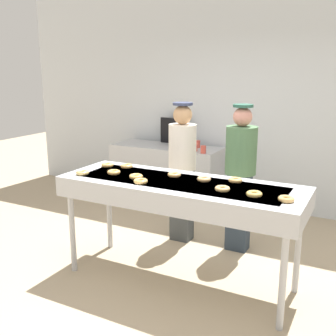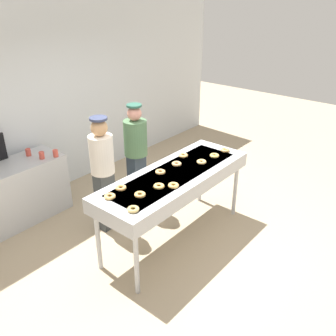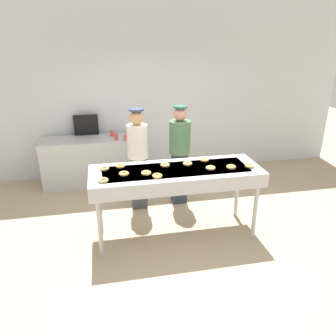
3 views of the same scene
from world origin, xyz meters
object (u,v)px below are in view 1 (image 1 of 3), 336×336
(glazed_donut_11, at_px, (174,175))
(paper_cup_1, at_px, (195,147))
(paper_cup_0, at_px, (203,150))
(glazed_donut_7, at_px, (107,165))
(glazed_donut_0, at_px, (127,166))
(glazed_donut_1, at_px, (222,189))
(glazed_donut_10, at_px, (83,173))
(prep_counter, at_px, (166,174))
(glazed_donut_2, at_px, (141,181))
(worker_baker, at_px, (182,165))
(paper_cup_2, at_px, (198,144))
(glazed_donut_8, at_px, (114,172))
(glazed_donut_9, at_px, (136,177))
(fryer_conveyor, at_px, (180,192))
(glazed_donut_4, at_px, (286,199))
(glazed_donut_5, at_px, (204,179))
(menu_display, at_px, (174,131))
(glazed_donut_6, at_px, (254,194))
(worker_assistant, at_px, (240,170))
(glazed_donut_3, at_px, (235,180))

(glazed_donut_11, height_order, paper_cup_1, glazed_donut_11)
(glazed_donut_11, height_order, paper_cup_0, glazed_donut_11)
(glazed_donut_7, relative_size, paper_cup_1, 1.21)
(glazed_donut_0, bearing_deg, glazed_donut_1, -14.84)
(glazed_donut_10, xyz_separation_m, prep_counter, (-0.26, 2.25, -0.58))
(glazed_donut_0, distance_m, glazed_donut_1, 1.21)
(glazed_donut_2, bearing_deg, glazed_donut_7, 149.29)
(worker_baker, distance_m, paper_cup_2, 1.28)
(glazed_donut_11, distance_m, paper_cup_2, 2.10)
(glazed_donut_8, xyz_separation_m, paper_cup_2, (-0.06, 2.19, -0.08))
(paper_cup_1, bearing_deg, worker_baker, -74.20)
(glazed_donut_9, relative_size, worker_baker, 0.08)
(paper_cup_0, bearing_deg, fryer_conveyor, -73.94)
(glazed_donut_2, distance_m, glazed_donut_4, 1.27)
(glazed_donut_5, bearing_deg, menu_display, 122.82)
(glazed_donut_1, height_order, glazed_donut_11, same)
(glazed_donut_11, distance_m, paper_cup_1, 1.84)
(glazed_donut_11, bearing_deg, glazed_donut_6, -16.15)
(paper_cup_2, bearing_deg, paper_cup_0, -55.62)
(glazed_donut_4, relative_size, glazed_donut_8, 1.00)
(glazed_donut_6, bearing_deg, glazed_donut_4, -2.37)
(glazed_donut_2, relative_size, glazed_donut_4, 1.00)
(glazed_donut_5, bearing_deg, paper_cup_0, 112.85)
(glazed_donut_10, distance_m, glazed_donut_11, 0.90)
(glazed_donut_0, relative_size, glazed_donut_8, 1.00)
(worker_assistant, bearing_deg, paper_cup_0, -50.87)
(glazed_donut_9, bearing_deg, paper_cup_2, 98.60)
(fryer_conveyor, height_order, glazed_donut_1, glazed_donut_1)
(glazed_donut_7, bearing_deg, paper_cup_0, 75.77)
(prep_counter, height_order, paper_cup_1, paper_cup_1)
(glazed_donut_9, distance_m, glazed_donut_10, 0.55)
(glazed_donut_0, distance_m, glazed_donut_4, 1.73)
(glazed_donut_5, xyz_separation_m, glazed_donut_6, (0.54, -0.23, 0.00))
(glazed_donut_10, xyz_separation_m, paper_cup_1, (0.27, 2.10, -0.08))
(paper_cup_1, bearing_deg, glazed_donut_1, -60.28)
(glazed_donut_0, relative_size, paper_cup_2, 1.21)
(glazed_donut_3, relative_size, paper_cup_0, 1.21)
(glazed_donut_6, distance_m, glazed_donut_11, 0.88)
(glazed_donut_2, xyz_separation_m, menu_display, (-0.93, 2.51, 0.06))
(glazed_donut_4, bearing_deg, worker_baker, 143.59)
(glazed_donut_3, height_order, paper_cup_2, glazed_donut_3)
(glazed_donut_8, height_order, paper_cup_2, glazed_donut_8)
(fryer_conveyor, distance_m, glazed_donut_2, 0.38)
(glazed_donut_7, bearing_deg, glazed_donut_4, -8.68)
(glazed_donut_10, bearing_deg, glazed_donut_5, 16.29)
(glazed_donut_0, distance_m, glazed_donut_5, 0.91)
(glazed_donut_5, height_order, paper_cup_1, glazed_donut_5)
(glazed_donut_0, xyz_separation_m, glazed_donut_8, (0.03, -0.27, 0.00))
(glazed_donut_9, height_order, worker_assistant, worker_assistant)
(glazed_donut_4, height_order, paper_cup_2, glazed_donut_4)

